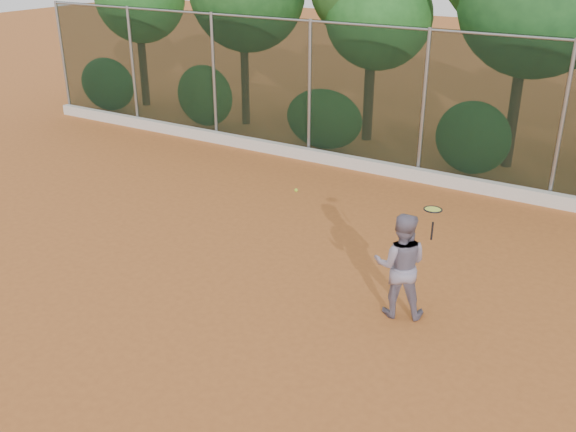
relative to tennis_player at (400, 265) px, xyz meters
The scene contains 6 objects.
ground 2.35m from the tennis_player, 149.30° to the right, with size 80.00×80.00×0.00m, color #B6632B.
concrete_curb 6.04m from the tennis_player, 108.34° to the left, with size 24.00×0.20×0.30m, color silver.
tennis_player is the anchor object (origin of this frame).
chainlink_fence 6.26m from the tennis_player, 107.82° to the left, with size 24.09×0.09×3.50m.
tennis_racket 1.14m from the tennis_player, 19.04° to the right, with size 0.28×0.28×0.50m.
tennis_ball_in_flight 2.23m from the tennis_player, 167.16° to the left, with size 0.06×0.06×0.06m.
Camera 1 is at (4.83, -6.98, 5.34)m, focal length 40.00 mm.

